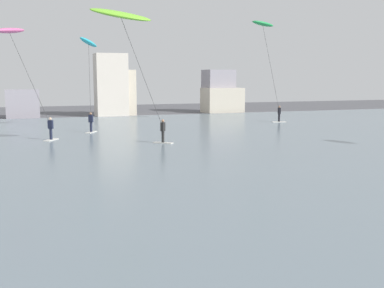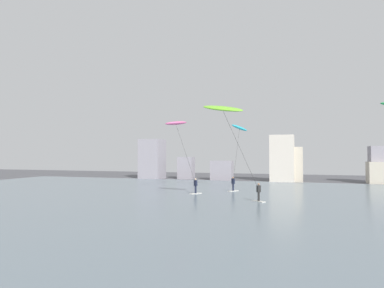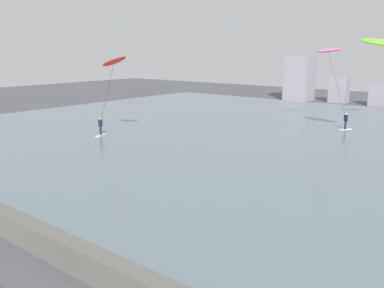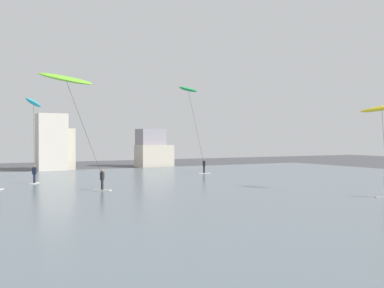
% 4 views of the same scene
% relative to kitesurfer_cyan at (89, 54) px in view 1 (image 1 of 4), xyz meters
% --- Properties ---
extents(water_bay, '(84.00, 52.00, 0.10)m').
position_rel_kitesurfer_cyan_xyz_m(water_bay, '(1.65, -12.61, -6.51)').
color(water_bay, slate).
rests_on(water_bay, ground).
extents(far_shore_buildings, '(41.21, 5.14, 7.31)m').
position_rel_kitesurfer_cyan_xyz_m(far_shore_buildings, '(1.83, 15.36, -3.71)').
color(far_shore_buildings, gray).
rests_on(far_shore_buildings, ground).
extents(kitesurfer_cyan, '(2.18, 4.47, 8.00)m').
position_rel_kitesurfer_cyan_xyz_m(kitesurfer_cyan, '(0.00, 0.00, 0.00)').
color(kitesurfer_cyan, silver).
rests_on(kitesurfer_cyan, water_bay).
extents(kitesurfer_green, '(4.19, 1.21, 9.93)m').
position_rel_kitesurfer_cyan_xyz_m(kitesurfer_green, '(16.89, 0.42, 1.78)').
color(kitesurfer_green, silver).
rests_on(kitesurfer_green, water_bay).
extents(kitesurfer_lime, '(5.62, 2.75, 8.94)m').
position_rel_kitesurfer_cyan_xyz_m(kitesurfer_lime, '(0.88, -11.27, 1.33)').
color(kitesurfer_lime, silver).
rests_on(kitesurfer_lime, water_bay).
extents(kitesurfer_pink, '(4.22, 2.37, 8.03)m').
position_rel_kitesurfer_cyan_xyz_m(kitesurfer_pink, '(-5.66, -5.55, 0.25)').
color(kitesurfer_pink, silver).
rests_on(kitesurfer_pink, water_bay).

